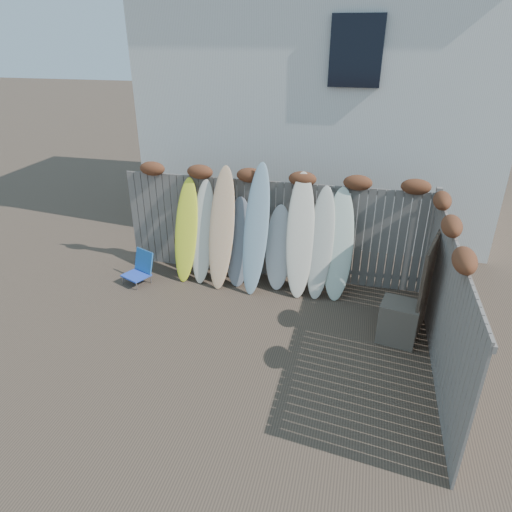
% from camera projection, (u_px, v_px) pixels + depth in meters
% --- Properties ---
extents(ground, '(80.00, 80.00, 0.00)m').
position_uv_depth(ground, '(238.00, 343.00, 7.39)').
color(ground, '#493A2D').
extents(back_fence, '(6.05, 0.28, 2.24)m').
position_uv_depth(back_fence, '(273.00, 222.00, 8.94)').
color(back_fence, slate).
rests_on(back_fence, ground).
extents(right_fence, '(0.28, 4.40, 2.24)m').
position_uv_depth(right_fence, '(445.00, 298.00, 6.47)').
color(right_fence, slate).
rests_on(right_fence, ground).
extents(house, '(8.50, 5.50, 6.33)m').
position_uv_depth(house, '(325.00, 90.00, 11.53)').
color(house, silver).
rests_on(house, ground).
extents(beach_chair, '(0.64, 0.65, 0.63)m').
position_uv_depth(beach_chair, '(140.00, 268.00, 9.10)').
color(beach_chair, blue).
rests_on(beach_chair, ground).
extents(wooden_crate, '(0.68, 0.60, 0.69)m').
position_uv_depth(wooden_crate, '(398.00, 322.00, 7.33)').
color(wooden_crate, '#6A604F').
rests_on(wooden_crate, ground).
extents(lattice_panel, '(0.34, 1.08, 1.66)m').
position_uv_depth(lattice_panel, '(425.00, 289.00, 7.31)').
color(lattice_panel, '#332B1F').
rests_on(lattice_panel, ground).
extents(surfboard_0, '(0.50, 0.73, 2.01)m').
position_uv_depth(surfboard_0, '(186.00, 230.00, 9.01)').
color(surfboard_0, '#F8FF2B').
rests_on(surfboard_0, ground).
extents(surfboard_1, '(0.47, 0.72, 1.99)m').
position_uv_depth(surfboard_1, '(203.00, 232.00, 8.96)').
color(surfboard_1, silver).
rests_on(surfboard_1, ground).
extents(surfboard_2, '(0.52, 0.82, 2.30)m').
position_uv_depth(surfboard_2, '(222.00, 228.00, 8.73)').
color(surfboard_2, '#FEAF7B').
rests_on(surfboard_2, ground).
extents(surfboard_3, '(0.58, 0.65, 1.71)m').
position_uv_depth(surfboard_3, '(239.00, 242.00, 8.87)').
color(surfboard_3, gray).
rests_on(surfboard_3, ground).
extents(surfboard_4, '(0.54, 0.88, 2.41)m').
position_uv_depth(surfboard_4, '(256.00, 230.00, 8.53)').
color(surfboard_4, '#8DACBD').
rests_on(surfboard_4, ground).
extents(surfboard_5, '(0.54, 0.61, 1.60)m').
position_uv_depth(surfboard_5, '(279.00, 248.00, 8.77)').
color(surfboard_5, silver).
rests_on(surfboard_5, ground).
extents(surfboard_6, '(0.59, 0.85, 2.27)m').
position_uv_depth(surfboard_6, '(300.00, 236.00, 8.45)').
color(surfboard_6, beige).
rests_on(surfboard_6, ground).
extents(surfboard_7, '(0.51, 0.75, 2.04)m').
position_uv_depth(surfboard_7, '(321.00, 243.00, 8.42)').
color(surfboard_7, beige).
rests_on(surfboard_7, ground).
extents(surfboard_8, '(0.57, 0.75, 2.03)m').
position_uv_depth(surfboard_8, '(339.00, 245.00, 8.37)').
color(surfboard_8, silver).
rests_on(surfboard_8, ground).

